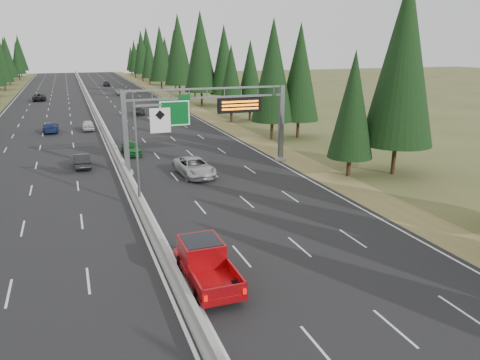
# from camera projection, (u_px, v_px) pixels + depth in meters

# --- Properties ---
(road) EXTENTS (32.00, 260.00, 0.08)m
(road) POSITION_uv_depth(u_px,v_px,m) (95.00, 112.00, 84.77)
(road) COLOR black
(road) RESTS_ON ground
(shoulder_right) EXTENTS (3.60, 260.00, 0.06)m
(shoulder_right) POSITION_uv_depth(u_px,v_px,m) (190.00, 108.00, 90.64)
(shoulder_right) COLOR olive
(shoulder_right) RESTS_ON ground
(median_barrier) EXTENTS (0.70, 260.00, 0.85)m
(median_barrier) POSITION_uv_depth(u_px,v_px,m) (95.00, 110.00, 84.67)
(median_barrier) COLOR gray
(median_barrier) RESTS_ON road
(sign_gantry) EXTENTS (16.75, 0.98, 7.80)m
(sign_gantry) POSITION_uv_depth(u_px,v_px,m) (214.00, 115.00, 45.56)
(sign_gantry) COLOR slate
(sign_gantry) RESTS_ON road
(hov_sign_pole) EXTENTS (2.80, 0.50, 8.00)m
(hov_sign_pole) POSITION_uv_depth(u_px,v_px,m) (145.00, 146.00, 34.02)
(hov_sign_pole) COLOR slate
(hov_sign_pole) RESTS_ON road
(tree_row_right) EXTENTS (11.36, 237.46, 18.72)m
(tree_row_right) POSITION_uv_depth(u_px,v_px,m) (232.00, 61.00, 77.30)
(tree_row_right) COLOR black
(tree_row_right) RESTS_ON ground
(silver_minivan) EXTENTS (3.19, 6.15, 1.66)m
(silver_minivan) POSITION_uv_depth(u_px,v_px,m) (194.00, 167.00, 43.50)
(silver_minivan) COLOR #AFAEB3
(silver_minivan) RESTS_ON road
(red_pickup) EXTENTS (2.18, 6.10, 1.99)m
(red_pickup) POSITION_uv_depth(u_px,v_px,m) (204.00, 259.00, 24.22)
(red_pickup) COLOR black
(red_pickup) RESTS_ON road
(car_ahead_green) EXTENTS (1.95, 4.59, 1.55)m
(car_ahead_green) POSITION_uv_depth(u_px,v_px,m) (131.00, 148.00, 51.84)
(car_ahead_green) COLOR #176525
(car_ahead_green) RESTS_ON road
(car_ahead_dkred) EXTENTS (1.94, 4.96, 1.61)m
(car_ahead_dkred) POSITION_uv_depth(u_px,v_px,m) (168.00, 104.00, 90.11)
(car_ahead_dkred) COLOR #620E12
(car_ahead_dkred) RESTS_ON road
(car_ahead_dkgrey) EXTENTS (2.07, 4.52, 1.28)m
(car_ahead_dkgrey) POSITION_uv_depth(u_px,v_px,m) (139.00, 111.00, 81.26)
(car_ahead_dkgrey) COLOR black
(car_ahead_dkgrey) RESTS_ON road
(car_ahead_white) EXTENTS (2.19, 4.72, 1.31)m
(car_ahead_white) POSITION_uv_depth(u_px,v_px,m) (121.00, 92.00, 113.48)
(car_ahead_white) COLOR silver
(car_ahead_white) RESTS_ON road
(car_ahead_far) EXTENTS (1.77, 4.18, 1.41)m
(car_ahead_far) POSITION_uv_depth(u_px,v_px,m) (106.00, 84.00, 136.51)
(car_ahead_far) COLOR black
(car_ahead_far) RESTS_ON road
(car_onc_near) EXTENTS (1.60, 4.29, 1.40)m
(car_onc_near) POSITION_uv_depth(u_px,v_px,m) (82.00, 160.00, 46.41)
(car_onc_near) COLOR black
(car_onc_near) RESTS_ON road
(car_onc_blue) EXTENTS (2.05, 4.89, 1.41)m
(car_onc_blue) POSITION_uv_depth(u_px,v_px,m) (51.00, 127.00, 64.99)
(car_onc_blue) COLOR navy
(car_onc_blue) RESTS_ON road
(car_onc_white) EXTENTS (1.76, 4.33, 1.47)m
(car_onc_white) POSITION_uv_depth(u_px,v_px,m) (88.00, 125.00, 66.53)
(car_onc_white) COLOR silver
(car_onc_white) RESTS_ON road
(car_onc_far) EXTENTS (2.66, 5.73, 1.59)m
(car_onc_far) POSITION_uv_depth(u_px,v_px,m) (39.00, 97.00, 101.50)
(car_onc_far) COLOR black
(car_onc_far) RESTS_ON road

